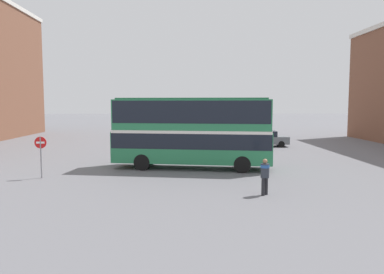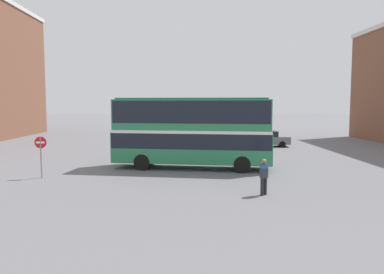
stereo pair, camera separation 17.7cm
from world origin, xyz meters
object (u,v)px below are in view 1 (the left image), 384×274
object	(u,v)px
no_entry_sign	(41,150)
double_decker_bus	(192,128)
pedestrian_foreground	(265,173)
parked_car_kerb_near	(266,139)

from	to	relation	value
no_entry_sign	double_decker_bus	bearing A→B (deg)	18.26
pedestrian_foreground	parked_car_kerb_near	distance (m)	20.19
pedestrian_foreground	parked_car_kerb_near	bearing A→B (deg)	-56.50
double_decker_bus	pedestrian_foreground	bearing A→B (deg)	-56.64
double_decker_bus	pedestrian_foreground	size ratio (longest dim) A/B	6.11
parked_car_kerb_near	double_decker_bus	bearing A→B (deg)	-118.47
no_entry_sign	pedestrian_foreground	bearing A→B (deg)	-19.87
double_decker_bus	no_entry_sign	xyz separation A→B (m)	(-8.83, -2.91, -1.03)
parked_car_kerb_near	no_entry_sign	world-z (taller)	no_entry_sign
parked_car_kerb_near	no_entry_sign	bearing A→B (deg)	-133.70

